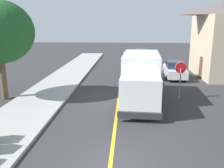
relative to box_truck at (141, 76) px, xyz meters
The scene contains 9 objects.
ground_plane 8.28m from the box_truck, 100.73° to the right, with size 120.00×120.00×0.00m, color #303033.
sidewalk_curb 8.13m from the box_truck, 150.22° to the right, with size 3.60×60.00×0.15m, color #9E9E99.
centre_line_yellow 3.09m from the box_truck, 126.34° to the left, with size 0.16×56.00×0.01m, color gold.
box_truck is the anchor object (origin of this frame).
parked_car_near 6.44m from the box_truck, 86.95° to the left, with size 1.87×4.43×1.67m.
parked_car_mid 12.15m from the box_truck, 88.27° to the left, with size 2.00×4.48×1.67m.
parked_car_far 18.90m from the box_truck, 87.24° to the left, with size 1.91×4.44×1.67m.
parked_van_across 8.49m from the box_truck, 64.02° to the left, with size 1.92×4.45×1.67m.
stop_sign 2.84m from the box_truck, 12.89° to the left, with size 0.80×0.10×2.65m.
Camera 1 is at (0.58, -8.30, 5.22)m, focal length 39.36 mm.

